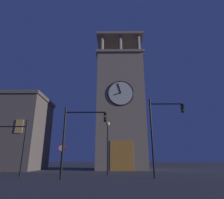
# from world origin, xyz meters

# --- Properties ---
(ground_plane) EXTENTS (200.00, 200.00, 0.00)m
(ground_plane) POSITION_xyz_m (0.00, 0.00, 0.00)
(ground_plane) COLOR #424247
(clocktower) EXTENTS (7.97, 7.62, 24.17)m
(clocktower) POSITION_xyz_m (-1.49, -2.05, 9.69)
(clocktower) COLOR gray
(clocktower) RESTS_ON ground_plane
(traffic_signal_near) EXTENTS (4.25, 0.41, 5.19)m
(traffic_signal_near) POSITION_xyz_m (9.50, 10.26, 3.41)
(traffic_signal_near) COLOR black
(traffic_signal_near) RESTS_ON ground_plane
(traffic_signal_mid) EXTENTS (3.49, 0.41, 5.67)m
(traffic_signal_mid) POSITION_xyz_m (2.48, 13.08, 3.76)
(traffic_signal_mid) COLOR black
(traffic_signal_mid) RESTS_ON ground_plane
(traffic_signal_far) EXTENTS (3.14, 0.41, 6.83)m
(traffic_signal_far) POSITION_xyz_m (-4.63, 11.65, 4.42)
(traffic_signal_far) COLOR black
(traffic_signal_far) RESTS_ON ground_plane
(street_lamp) EXTENTS (0.44, 0.44, 5.27)m
(street_lamp) POSITION_xyz_m (0.21, 8.67, 3.66)
(street_lamp) COLOR black
(street_lamp) RESTS_ON ground_plane
(no_horn_sign) EXTENTS (0.78, 0.14, 2.98)m
(no_horn_sign) POSITION_xyz_m (4.86, 8.70, 2.34)
(no_horn_sign) COLOR black
(no_horn_sign) RESTS_ON ground_plane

